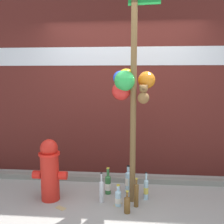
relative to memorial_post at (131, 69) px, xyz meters
name	(u,v)px	position (x,y,z in m)	size (l,w,h in m)	color
ground_plane	(118,215)	(-0.13, -0.38, -1.73)	(14.00, 14.00, 0.00)	#9E9B93
building_wall	(124,73)	(-0.13, 1.04, -0.04)	(10.00, 0.21, 3.37)	#561E19
curb_strip	(122,179)	(-0.13, 0.58, -1.69)	(8.00, 0.12, 0.08)	gray
memorial_post	(131,69)	(0.00, 0.00, 0.00)	(0.58, 0.38, 3.05)	brown
fire_hydrant	(50,169)	(-1.05, -0.07, -1.31)	(0.46, 0.28, 0.82)	red
bottle_0	(146,189)	(0.22, 0.04, -1.58)	(0.06, 0.06, 0.38)	#B2DBEA
bottle_1	(128,181)	(-0.02, 0.19, -1.55)	(0.08, 0.08, 0.41)	#B2DBEA
bottle_2	(118,198)	(-0.14, -0.17, -1.62)	(0.08, 0.08, 0.28)	#B2DBEA
bottle_3	(136,194)	(0.09, -0.17, -1.56)	(0.06, 0.06, 0.38)	brown
bottle_4	(108,184)	(-0.30, 0.16, -1.59)	(0.08, 0.08, 0.38)	#337038
bottle_5	(131,187)	(0.02, 0.06, -1.57)	(0.07, 0.07, 0.39)	#93CCE0
bottle_6	(101,191)	(-0.36, -0.09, -1.57)	(0.06, 0.06, 0.40)	silver
bottle_7	(127,204)	(-0.02, -0.33, -1.61)	(0.08, 0.08, 0.28)	brown
litter_1	(118,204)	(-0.14, -0.15, -1.73)	(0.13, 0.08, 0.01)	tan
litter_2	(58,192)	(-1.02, 0.14, -1.73)	(0.08, 0.04, 0.01)	#8C99B2
litter_3	(61,208)	(-0.85, -0.30, -1.73)	(0.14, 0.07, 0.01)	tan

